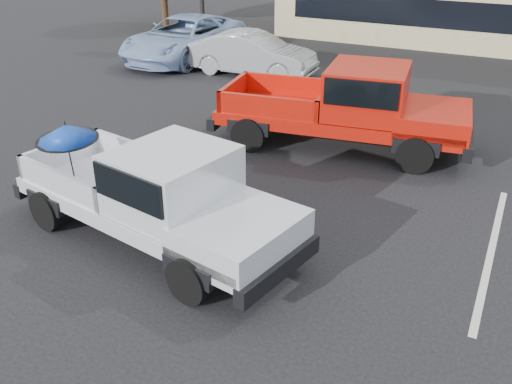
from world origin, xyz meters
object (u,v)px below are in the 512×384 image
(silver_sedan, at_px, (253,54))
(blue_suv, at_px, (184,38))
(red_pickup, at_px, (358,104))
(silver_pickup, at_px, (163,192))

(silver_sedan, relative_size, blue_suv, 0.77)
(red_pickup, bearing_deg, silver_pickup, -113.01)
(blue_suv, bearing_deg, silver_sedan, -11.97)
(red_pickup, height_order, silver_sedan, red_pickup)
(red_pickup, distance_m, silver_sedan, 7.35)
(silver_pickup, relative_size, red_pickup, 0.92)
(blue_suv, bearing_deg, silver_pickup, -56.42)
(silver_sedan, height_order, blue_suv, blue_suv)
(silver_sedan, distance_m, blue_suv, 3.51)
(red_pickup, bearing_deg, silver_sedan, 129.21)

